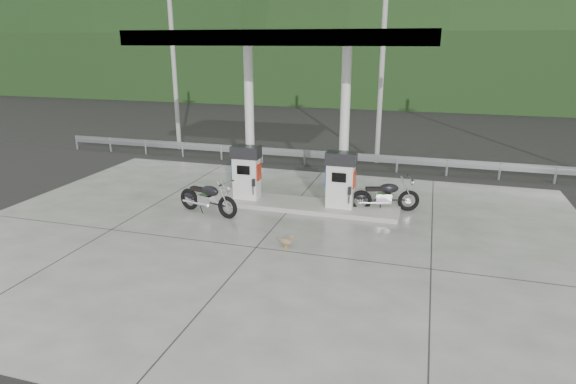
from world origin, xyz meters
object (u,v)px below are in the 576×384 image
(motorcycle_right, at_px, (385,196))
(gas_pump_left, at_px, (246,172))
(motorcycle_left, at_px, (208,198))
(gas_pump_right, at_px, (340,180))
(duck, at_px, (286,242))

(motorcycle_right, bearing_deg, gas_pump_left, 169.03)
(gas_pump_left, xyz_separation_m, motorcycle_left, (-0.78, -1.42, -0.54))
(gas_pump_right, xyz_separation_m, motorcycle_right, (1.39, 0.44, -0.56))
(gas_pump_right, distance_m, duck, 3.48)
(motorcycle_left, height_order, duck, motorcycle_left)
(duck, bearing_deg, motorcycle_left, 164.77)
(motorcycle_left, xyz_separation_m, duck, (3.13, -1.82, -0.35))
(gas_pump_left, distance_m, motorcycle_left, 1.71)
(gas_pump_right, bearing_deg, motorcycle_left, -160.30)
(gas_pump_left, relative_size, gas_pump_right, 1.00)
(motorcycle_left, height_order, motorcycle_right, motorcycle_left)
(gas_pump_right, relative_size, motorcycle_right, 0.86)
(gas_pump_left, height_order, gas_pump_right, same)
(gas_pump_right, bearing_deg, gas_pump_left, 180.00)
(gas_pump_right, height_order, motorcycle_left, gas_pump_right)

